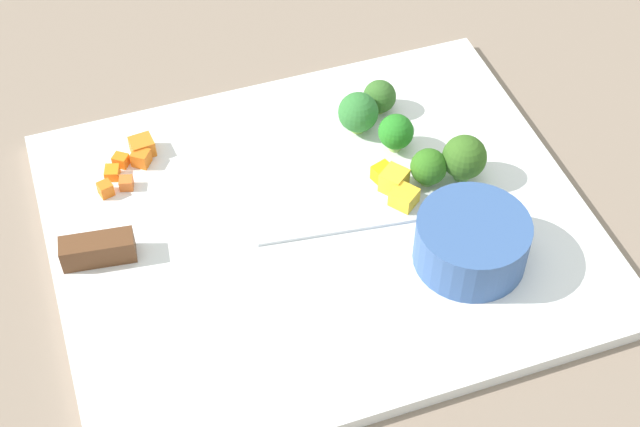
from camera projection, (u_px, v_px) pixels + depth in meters
name	position (u px, v px, depth m)	size (l,w,h in m)	color
ground_plane	(320.00, 231.00, 0.78)	(4.00, 4.00, 0.00)	gray
cutting_board	(320.00, 226.00, 0.78)	(0.43, 0.36, 0.01)	white
prep_bowl	(472.00, 242.00, 0.73)	(0.09, 0.09, 0.04)	#365893
chef_knife	(202.00, 236.00, 0.76)	(0.34, 0.07, 0.02)	silver
carrot_dice_0	(126.00, 183.00, 0.80)	(0.01, 0.01, 0.01)	orange
carrot_dice_1	(112.00, 173.00, 0.81)	(0.01, 0.01, 0.01)	orange
carrot_dice_2	(141.00, 158.00, 0.82)	(0.01, 0.01, 0.01)	orange
carrot_dice_3	(121.00, 160.00, 0.82)	(0.01, 0.01, 0.01)	orange
carrot_dice_4	(106.00, 189.00, 0.79)	(0.01, 0.01, 0.01)	orange
carrot_dice_5	(142.00, 147.00, 0.82)	(0.02, 0.02, 0.02)	orange
pepper_dice_0	(404.00, 198.00, 0.78)	(0.02, 0.02, 0.02)	yellow
pepper_dice_1	(383.00, 174.00, 0.80)	(0.02, 0.02, 0.01)	yellow
pepper_dice_2	(394.00, 180.00, 0.79)	(0.02, 0.02, 0.02)	yellow
broccoli_floret_0	(396.00, 132.00, 0.82)	(0.03, 0.03, 0.04)	#97BD67
broccoli_floret_1	(429.00, 167.00, 0.79)	(0.03, 0.03, 0.03)	#83B75E
broccoli_floret_2	(358.00, 113.00, 0.83)	(0.04, 0.04, 0.04)	#92C056
broccoli_floret_3	(464.00, 158.00, 0.79)	(0.04, 0.04, 0.04)	#89C460
broccoli_floret_4	(380.00, 97.00, 0.85)	(0.03, 0.03, 0.03)	#97B458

